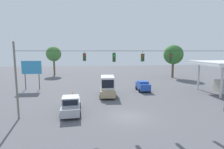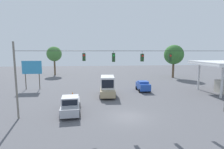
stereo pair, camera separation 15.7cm
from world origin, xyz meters
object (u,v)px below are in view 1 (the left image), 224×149
(box_truck_tan_withflow_mid, at_px, (108,86))
(tree_horizon_right, at_px, (173,55))
(pickup_truck_silver_parked_shoulder, at_px, (71,105))
(traffic_cone_second, at_px, (72,99))
(overhead_signal_span, at_px, (128,70))
(sedan_blue_oncoming_far, at_px, (143,86))
(tree_horizon_left, at_px, (54,54))
(traffic_cone_nearest, at_px, (69,105))
(traffic_cone_third, at_px, (73,94))
(roadside_billboard, at_px, (32,69))

(box_truck_tan_withflow_mid, xyz_separation_m, tree_horizon_right, (-19.53, -18.02, 4.78))
(pickup_truck_silver_parked_shoulder, relative_size, traffic_cone_second, 7.70)
(box_truck_tan_withflow_mid, bearing_deg, overhead_signal_span, 100.18)
(sedan_blue_oncoming_far, relative_size, tree_horizon_left, 0.44)
(overhead_signal_span, bearing_deg, traffic_cone_second, -40.83)
(box_truck_tan_withflow_mid, xyz_separation_m, traffic_cone_second, (5.49, 3.01, -1.18))
(traffic_cone_nearest, distance_m, traffic_cone_third, 5.84)
(box_truck_tan_withflow_mid, height_order, roadside_billboard, roadside_billboard)
(traffic_cone_nearest, height_order, traffic_cone_second, same)
(traffic_cone_second, xyz_separation_m, tree_horizon_left, (8.91, -29.80, 6.07))
(pickup_truck_silver_parked_shoulder, relative_size, tree_horizon_left, 0.65)
(traffic_cone_third, relative_size, tree_horizon_left, 0.09)
(sedan_blue_oncoming_far, height_order, roadside_billboard, roadside_billboard)
(box_truck_tan_withflow_mid, height_order, traffic_cone_nearest, box_truck_tan_withflow_mid)
(traffic_cone_third, xyz_separation_m, tree_horizon_right, (-25.24, -18.07, 5.96))
(traffic_cone_nearest, bearing_deg, pickup_truck_silver_parked_shoulder, 104.18)
(traffic_cone_third, bearing_deg, pickup_truck_silver_parked_shoulder, 95.56)
(traffic_cone_second, bearing_deg, overhead_signal_span, 139.17)
(roadside_billboard, bearing_deg, traffic_cone_third, 143.13)
(roadside_billboard, bearing_deg, traffic_cone_second, 132.85)
(traffic_cone_second, xyz_separation_m, tree_horizon_right, (-25.02, -21.02, 5.96))
(traffic_cone_third, distance_m, roadside_billboard, 10.95)
(box_truck_tan_withflow_mid, bearing_deg, traffic_cone_third, 0.52)
(traffic_cone_third, relative_size, tree_horizon_right, 0.08)
(pickup_truck_silver_parked_shoulder, bearing_deg, traffic_cone_second, -83.61)
(pickup_truck_silver_parked_shoulder, xyz_separation_m, tree_horizon_left, (9.45, -34.66, 5.47))
(traffic_cone_second, distance_m, tree_horizon_left, 31.69)
(traffic_cone_second, bearing_deg, box_truck_tan_withflow_mid, -151.28)
(overhead_signal_span, xyz_separation_m, roadside_billboard, (15.65, -15.34, -1.27))
(traffic_cone_second, distance_m, tree_horizon_right, 33.22)
(pickup_truck_silver_parked_shoulder, distance_m, box_truck_tan_withflow_mid, 9.31)
(roadside_billboard, bearing_deg, tree_horizon_right, -160.55)
(traffic_cone_third, height_order, tree_horizon_left, tree_horizon_left)
(tree_horizon_right, bearing_deg, traffic_cone_second, 40.04)
(traffic_cone_second, bearing_deg, traffic_cone_nearest, 90.89)
(box_truck_tan_withflow_mid, distance_m, tree_horizon_left, 30.81)
(roadside_billboard, relative_size, tree_horizon_left, 0.63)
(roadside_billboard, bearing_deg, box_truck_tan_withflow_mid, 156.22)
(overhead_signal_span, height_order, traffic_cone_nearest, overhead_signal_span)
(pickup_truck_silver_parked_shoulder, relative_size, roadside_billboard, 1.04)
(tree_horizon_right, bearing_deg, tree_horizon_left, -14.51)
(overhead_signal_span, distance_m, tree_horizon_right, 32.57)
(traffic_cone_second, xyz_separation_m, traffic_cone_third, (0.22, -2.95, 0.00))
(overhead_signal_span, relative_size, tree_horizon_right, 2.67)
(box_truck_tan_withflow_mid, height_order, traffic_cone_second, box_truck_tan_withflow_mid)
(sedan_blue_oncoming_far, bearing_deg, overhead_signal_span, 66.72)
(pickup_truck_silver_parked_shoulder, height_order, box_truck_tan_withflow_mid, box_truck_tan_withflow_mid)
(roadside_billboard, height_order, tree_horizon_left, tree_horizon_left)
(box_truck_tan_withflow_mid, xyz_separation_m, tree_horizon_left, (14.40, -26.80, 4.89))
(overhead_signal_span, xyz_separation_m, sedan_blue_oncoming_far, (-5.10, -11.86, -4.21))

